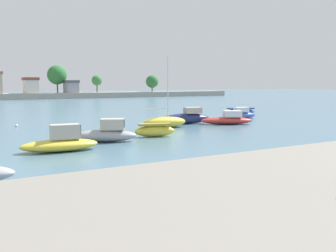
% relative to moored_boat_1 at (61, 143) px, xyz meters
% --- Properties ---
extents(ground_plane, '(400.00, 400.00, 0.00)m').
position_rel_moored_boat_1_xyz_m(ground_plane, '(7.85, -12.66, -0.57)').
color(ground_plane, slate).
extents(moored_boat_1, '(5.01, 2.13, 1.73)m').
position_rel_moored_boat_1_xyz_m(moored_boat_1, '(0.00, 0.00, 0.00)').
color(moored_boat_1, yellow).
rests_on(moored_boat_1, ground).
extents(moored_boat_2, '(4.89, 3.42, 1.71)m').
position_rel_moored_boat_1_xyz_m(moored_boat_2, '(3.92, 2.30, 0.05)').
color(moored_boat_2, '#9E9EA3').
rests_on(moored_boat_2, ground).
extents(moored_boat_3, '(3.44, 1.76, 1.09)m').
position_rel_moored_boat_1_xyz_m(moored_boat_3, '(8.22, 2.77, -0.05)').
color(moored_boat_3, yellow).
rests_on(moored_boat_3, ground).
extents(moored_boat_4, '(4.53, 1.74, 6.87)m').
position_rel_moored_boat_1_xyz_m(moored_boat_4, '(11.87, 7.60, 0.01)').
color(moored_boat_4, yellow).
rests_on(moored_boat_4, ground).
extents(moored_boat_5, '(5.60, 2.70, 1.75)m').
position_rel_moored_boat_1_xyz_m(moored_boat_5, '(15.76, 9.75, 0.09)').
color(moored_boat_5, navy).
rests_on(moored_boat_5, ground).
extents(moored_boat_6, '(5.66, 3.88, 1.44)m').
position_rel_moored_boat_1_xyz_m(moored_boat_6, '(19.20, 7.07, -0.05)').
color(moored_boat_6, '#C63833').
rests_on(moored_boat_6, ground).
extents(moored_boat_7, '(4.25, 1.52, 1.39)m').
position_rel_moored_boat_1_xyz_m(moored_boat_7, '(24.57, 11.14, -0.03)').
color(moored_boat_7, '#3856A8').
rests_on(moored_boat_7, ground).
extents(moored_boat_8, '(4.67, 2.66, 0.91)m').
position_rel_moored_boat_1_xyz_m(moored_boat_8, '(28.69, 16.03, -0.14)').
color(moored_boat_8, '#3856A8').
rests_on(moored_boat_8, ground).
extents(mooring_buoy_0, '(0.38, 0.38, 0.38)m').
position_rel_moored_boat_1_xyz_m(mooring_buoy_0, '(4.67, -7.90, -0.38)').
color(mooring_buoy_0, orange).
rests_on(mooring_buoy_0, ground).
extents(mooring_buoy_1, '(0.28, 0.28, 0.28)m').
position_rel_moored_boat_1_xyz_m(mooring_buoy_1, '(-0.57, 15.55, -0.43)').
color(mooring_buoy_1, white).
rests_on(mooring_buoy_1, ground).
extents(mooring_buoy_2, '(0.30, 0.30, 0.30)m').
position_rel_moored_boat_1_xyz_m(mooring_buoy_2, '(3.30, 9.99, -0.42)').
color(mooring_buoy_2, yellow).
rests_on(mooring_buoy_2, ground).
extents(distant_shoreline, '(135.97, 8.31, 9.36)m').
position_rel_moored_boat_1_xyz_m(distant_shoreline, '(6.27, 83.32, 1.44)').
color(distant_shoreline, gray).
rests_on(distant_shoreline, ground).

